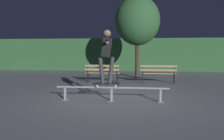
{
  "coord_description": "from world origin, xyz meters",
  "views": [
    {
      "loc": [
        0.71,
        -6.73,
        1.43
      ],
      "look_at": [
        -0.08,
        0.51,
        0.85
      ],
      "focal_mm": 35.98,
      "sensor_mm": 36.0,
      "label": 1
    }
  ],
  "objects": [
    {
      "name": "hedge_backdrop",
      "position": [
        0.0,
        10.86,
        1.24
      ],
      "size": [
        24.0,
        1.2,
        2.47
      ],
      "primitive_type": "cube",
      "color": "#2D5B33",
      "rests_on": "ground"
    },
    {
      "name": "park_bench_leftmost",
      "position": [
        -0.87,
        3.62,
        0.54
      ],
      "size": [
        1.62,
        0.48,
        0.88
      ],
      "color": "black",
      "rests_on": "ground"
    },
    {
      "name": "skateboarder",
      "position": [
        -0.15,
        -0.29,
        1.43
      ],
      "size": [
        0.63,
        1.39,
        1.56
      ],
      "color": "black",
      "rests_on": "skateboard"
    },
    {
      "name": "ground_plane",
      "position": [
        0.0,
        0.0,
        0.0
      ],
      "size": [
        90.0,
        90.0,
        0.0
      ],
      "primitive_type": "plane",
      "color": "slate"
    },
    {
      "name": "grind_rail",
      "position": [
        0.0,
        -0.29,
        0.32
      ],
      "size": [
        3.3,
        0.18,
        0.42
      ],
      "color": "gray",
      "rests_on": "ground"
    },
    {
      "name": "skateboard",
      "position": [
        -0.16,
        -0.29,
        0.5
      ],
      "size": [
        0.8,
        0.33,
        0.09
      ],
      "color": "black",
      "rests_on": "grind_rail"
    },
    {
      "name": "park_bench_left_center",
      "position": [
        1.71,
        3.62,
        0.54
      ],
      "size": [
        1.62,
        0.48,
        0.88
      ],
      "color": "black",
      "rests_on": "ground"
    },
    {
      "name": "tree_behind_benches",
      "position": [
        0.75,
        5.9,
        3.14
      ],
      "size": [
        2.46,
        2.46,
        4.51
      ],
      "color": "#3D2D23",
      "rests_on": "ground"
    }
  ]
}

